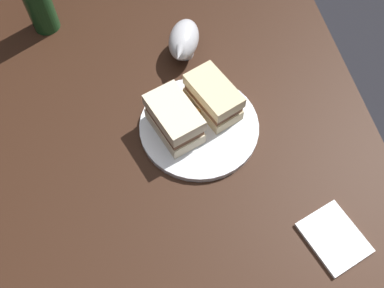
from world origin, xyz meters
The scene contains 11 objects.
ground_plane centered at (0.00, 0.00, 0.00)m, with size 6.00×6.00×0.00m, color black.
dining_table centered at (0.00, 0.00, 0.38)m, with size 1.27×0.81×0.77m, color black.
plate centered at (-0.10, 0.05, 0.77)m, with size 0.24×0.24×0.01m, color white.
sandwich_half_left centered at (-0.14, 0.09, 0.81)m, with size 0.13×0.11×0.07m.
sandwich_half_right centered at (-0.10, 0.00, 0.82)m, with size 0.13×0.11×0.07m.
potato_wedge_front centered at (-0.13, -0.03, 0.79)m, with size 0.04×0.02×0.02m, color gold.
potato_wedge_middle centered at (-0.16, 0.05, 0.79)m, with size 0.05×0.02×0.02m, color #AD702D.
potato_wedge_back centered at (-0.16, 0.02, 0.79)m, with size 0.04×0.02×0.02m, color #AD702D.
potato_wedge_left_edge centered at (-0.13, 0.03, 0.79)m, with size 0.05×0.02×0.02m, color #AD702D.
gravy_boat centered at (-0.30, 0.06, 0.81)m, with size 0.13×0.10×0.07m.
napkin centered at (0.17, 0.23, 0.77)m, with size 0.11×0.09×0.01m, color white.
Camera 1 is at (0.34, -0.06, 1.50)m, focal length 39.90 mm.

